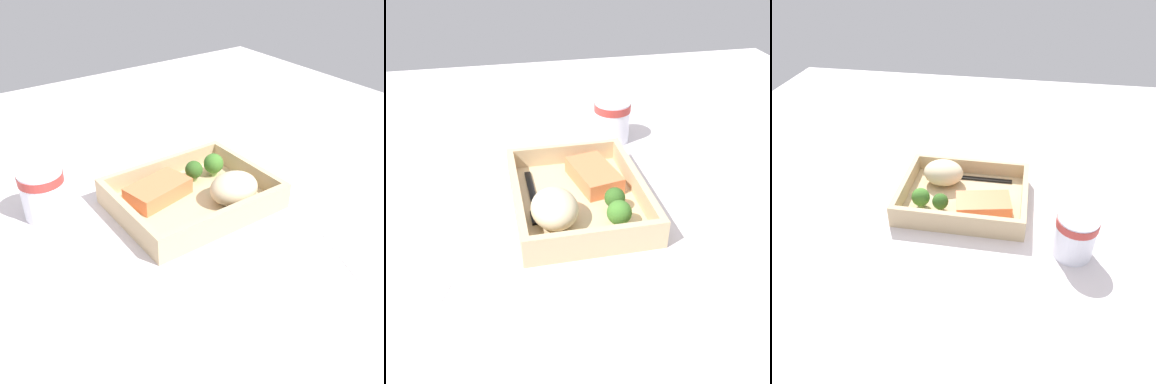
{
  "view_description": "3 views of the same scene",
  "coord_description": "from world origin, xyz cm",
  "views": [
    {
      "loc": [
        -39.38,
        -55.61,
        45.81
      ],
      "look_at": [
        0.0,
        0.0,
        2.7
      ],
      "focal_mm": 42.0,
      "sensor_mm": 36.0,
      "label": 1
    },
    {
      "loc": [
        61.62,
        -12.99,
        44.47
      ],
      "look_at": [
        0.0,
        0.0,
        2.7
      ],
      "focal_mm": 42.0,
      "sensor_mm": 36.0,
      "label": 2
    },
    {
      "loc": [
        -11.02,
        65.08,
        51.63
      ],
      "look_at": [
        0.0,
        0.0,
        2.7
      ],
      "focal_mm": 35.0,
      "sensor_mm": 36.0,
      "label": 3
    }
  ],
  "objects": [
    {
      "name": "broccoli_floret_1",
      "position": [
        4.14,
        5.22,
        3.46
      ],
      "size": [
        3.43,
        3.43,
        4.07
      ],
      "color": "#7E9858",
      "rests_on": "takeout_tray"
    },
    {
      "name": "broccoli_floret_2",
      "position": [
        8.48,
        4.7,
        3.67
      ],
      "size": [
        3.91,
        3.91,
        4.53
      ],
      "color": "#7EA557",
      "rests_on": "takeout_tray"
    },
    {
      "name": "fork",
      "position": [
        -1.13,
        -7.43,
        1.42
      ],
      "size": [
        15.81,
        2.22,
        0.44
      ],
      "color": "black",
      "rests_on": "takeout_tray"
    },
    {
      "name": "receipt_slip",
      "position": [
        13.53,
        -26.71,
        0.12
      ],
      "size": [
        11.29,
        13.84,
        0.24
      ],
      "primitive_type": "cube",
      "rotation": [
        0.0,
        0.0,
        -0.39
      ],
      "color": "white",
      "rests_on": "ground_plane"
    },
    {
      "name": "paper_cup",
      "position": [
        -22.69,
        12.14,
        4.89
      ],
      "size": [
        7.68,
        7.68,
        8.76
      ],
      "color": "white",
      "rests_on": "ground_plane"
    },
    {
      "name": "tray_rim",
      "position": [
        0.0,
        0.0,
        3.04
      ],
      "size": [
        27.55,
        21.69,
        3.67
      ],
      "color": "tan",
      "rests_on": "takeout_tray"
    },
    {
      "name": "mashed_potatoes",
      "position": [
        5.63,
        -4.89,
        3.99
      ],
      "size": [
        9.1,
        7.42,
        5.58
      ],
      "primitive_type": "ellipsoid",
      "color": "beige",
      "rests_on": "takeout_tray"
    },
    {
      "name": "takeout_tray",
      "position": [
        0.0,
        0.0,
        0.6
      ],
      "size": [
        27.55,
        21.69,
        1.2
      ],
      "primitive_type": "cube",
      "color": "tan",
      "rests_on": "ground_plane"
    },
    {
      "name": "ground_plane",
      "position": [
        0.0,
        0.0,
        -1.0
      ],
      "size": [
        160.0,
        160.0,
        2.0
      ],
      "primitive_type": "cube",
      "color": "silver"
    },
    {
      "name": "salmon_fillet",
      "position": [
        -4.74,
        3.89,
        2.71
      ],
      "size": [
        12.41,
        8.71,
        3.01
      ],
      "primitive_type": "cube",
      "rotation": [
        0.0,
        0.0,
        0.2
      ],
      "color": "#F17949",
      "rests_on": "takeout_tray"
    }
  ]
}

